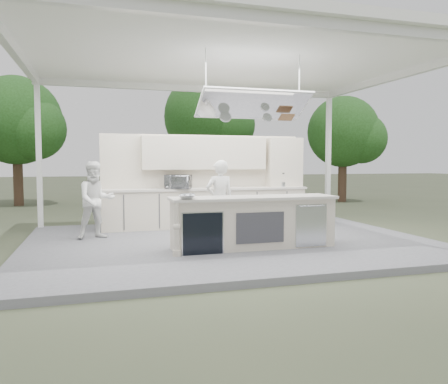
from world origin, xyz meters
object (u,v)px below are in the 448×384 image
object	(u,v)px
back_counter	(206,207)
demo_island	(252,222)
head_chef	(220,200)
sous_chef	(96,200)

from	to	relation	value
back_counter	demo_island	bearing A→B (deg)	-86.37
head_chef	sous_chef	size ratio (longest dim) A/B	1.02
head_chef	sous_chef	xyz separation A→B (m)	(-2.44, 0.79, -0.01)
back_counter	sous_chef	distance (m)	2.80
demo_island	back_counter	xyz separation A→B (m)	(-0.18, 2.81, 0.00)
back_counter	head_chef	world-z (taller)	head_chef
sous_chef	back_counter	bearing A→B (deg)	6.28
back_counter	sous_chef	world-z (taller)	sous_chef
demo_island	back_counter	size ratio (longest dim) A/B	0.61
head_chef	sous_chef	world-z (taller)	head_chef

